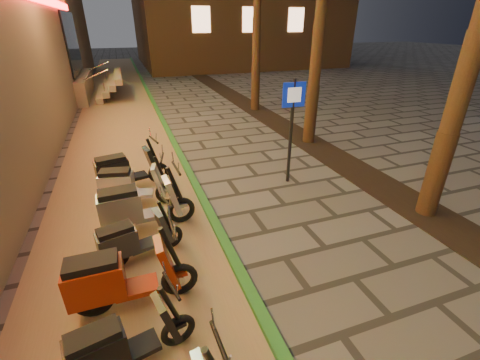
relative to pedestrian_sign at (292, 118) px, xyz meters
name	(u,v)px	position (x,y,z in m)	size (l,w,h in m)	color
ground	(342,335)	(-1.46, -4.42, -1.70)	(120.00, 120.00, 0.00)	#474442
parking_strip	(121,135)	(-4.06, 5.58, -1.69)	(3.40, 60.00, 0.01)	#8C7251
green_curb	(167,129)	(-2.36, 5.58, -1.65)	(0.18, 60.00, 0.10)	#286D29
planting_strip	(343,162)	(2.14, 0.58, -1.69)	(1.20, 40.00, 0.02)	black
pedestrian_sign	(292,118)	(0.00, 0.00, 0.00)	(0.58, 0.10, 2.62)	black
scooter_5	(119,345)	(-4.21, -3.96, -1.24)	(1.48, 0.69, 1.04)	black
scooter_6	(117,279)	(-4.20, -2.96, -1.15)	(1.78, 0.62, 1.26)	black
scooter_7	(131,240)	(-3.98, -1.96, -1.25)	(1.46, 0.73, 1.03)	black
scooter_8	(136,207)	(-3.84, -1.05, -1.13)	(1.83, 0.64, 1.29)	black
scooter_9	(129,186)	(-3.93, 0.05, -1.18)	(1.68, 0.76, 1.18)	black
scooter_10	(124,171)	(-4.00, 0.88, -1.16)	(1.75, 0.81, 1.23)	black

